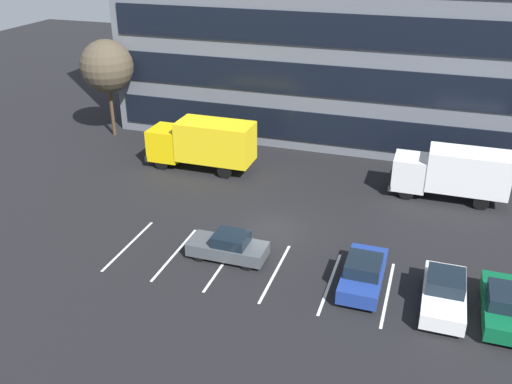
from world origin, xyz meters
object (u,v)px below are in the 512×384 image
Objects in this scene: box_truck_white at (453,172)px; sedan_forest at (505,305)px; box_truck_yellow_all at (203,142)px; sedan_white at (444,293)px; bare_tree at (107,66)px; sedan_charcoal at (229,247)px; sedan_navy at (363,273)px.

box_truck_white is 12.18m from sedan_forest.
box_truck_yellow_all reaches higher than sedan_forest.
bare_tree reaches higher than sedan_white.
box_truck_white is at bearing -7.63° from bare_tree.
bare_tree is (-9.76, 4.09, 3.70)m from box_truck_yellow_all.
sedan_navy reaches higher than sedan_charcoal.
sedan_navy is at bearing -108.48° from box_truck_white.
box_truck_white is 1.60× the size of sedan_navy.
box_truck_white is 1.59× the size of sedan_forest.
bare_tree reaches higher than box_truck_yellow_all.
sedan_charcoal is (5.92, -10.49, -1.30)m from box_truck_yellow_all.
sedan_navy is (7.06, -0.29, 0.06)m from sedan_charcoal.
box_truck_yellow_all is 1.70× the size of sedan_white.
bare_tree is (-15.68, 14.58, 5.00)m from sedan_charcoal.
sedan_forest is 1.00× the size of sedan_navy.
box_truck_white is 16.77m from box_truck_yellow_all.
box_truck_yellow_all is at bearing 119.43° from sedan_charcoal.
sedan_navy is (-3.78, -11.32, -1.10)m from box_truck_white.
sedan_charcoal is 21.99m from bare_tree.
sedan_forest is 6.36m from sedan_navy.
bare_tree is at bearing 137.09° from sedan_charcoal.
sedan_white is (16.72, -11.23, -1.23)m from box_truck_yellow_all.
box_truck_yellow_all is 1.71× the size of sedan_forest.
sedan_charcoal is 0.53× the size of bare_tree.
sedan_white is 1.09× the size of sedan_charcoal.
sedan_white is at bearing -33.88° from box_truck_yellow_all.
sedan_forest is (19.32, -11.32, -1.24)m from box_truck_yellow_all.
box_truck_white is at bearing 45.48° from sedan_charcoal.
bare_tree reaches higher than sedan_navy.
sedan_forest is (2.59, -0.09, -0.00)m from sedan_white.
sedan_charcoal is 0.93× the size of sedan_navy.
bare_tree is (-26.49, 15.32, 4.93)m from sedan_white.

